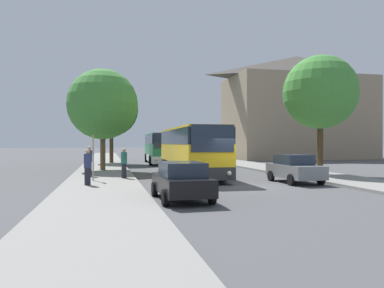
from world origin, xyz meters
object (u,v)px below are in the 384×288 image
Objects in this scene: bus_front at (191,150)px; tree_left_near at (111,109)px; parked_car_left_curb at (181,180)px; pedestrian_waiting_near at (88,167)px; bus_middle at (160,148)px; bus_stop_sign at (93,152)px; tree_left_far at (103,104)px; pedestrian_waiting_far at (124,163)px; tree_right_near at (320,92)px; parked_car_right_near at (294,168)px; pedestrian_walking_back at (89,161)px; parked_car_right_far at (189,154)px.

tree_left_near is (-5.07, 15.60, 4.03)m from bus_front.
pedestrian_waiting_near is (-3.83, 4.90, 0.28)m from parked_car_left_curb.
tree_left_near reaches higher than pedestrian_waiting_near.
parked_car_left_curb is at bearing -93.80° from bus_middle.
tree_left_far is (0.44, 8.27, 3.51)m from bus_stop_sign.
bus_front is 1.52× the size of tree_left_far.
bus_front reaches higher than parked_car_left_curb.
bus_middle is 6.48× the size of pedestrian_waiting_far.
tree_left_near reaches higher than parked_car_left_curb.
pedestrian_waiting_near is at bearing -166.93° from tree_right_near.
tree_left_near is (-9.91, 20.95, 4.95)m from parked_car_right_near.
parked_car_left_curb is at bearing 32.48° from parked_car_right_near.
pedestrian_walking_back reaches higher than pedestrian_waiting_near.
pedestrian_waiting_far is at bearing -79.60° from tree_left_far.
parked_car_right_near is (4.84, -5.35, -0.93)m from bus_front.
bus_middle is 21.63m from parked_car_right_near.
pedestrian_waiting_near is at bearing 126.53° from parked_car_left_curb.
parked_car_right_far is at bearing -90.18° from parked_car_right_near.
parked_car_right_far is at bearing 99.20° from tree_right_near.
bus_stop_sign is at bearing -93.75° from tree_left_near.
tree_left_far is at bearing -166.96° from pedestrian_walking_back.
parked_car_left_curb is 14.95m from tree_right_near.
pedestrian_waiting_far is 0.22× the size of tree_right_near.
pedestrian_waiting_far is (1.95, 3.35, -0.00)m from pedestrian_waiting_near.
pedestrian_walking_back is (-2.09, 1.62, 0.06)m from pedestrian_waiting_far.
bus_front is 9.70m from tree_right_near.
pedestrian_waiting_far is (-4.54, -1.93, -0.68)m from bus_front.
tree_right_near is (14.97, 1.31, 3.97)m from bus_stop_sign.
bus_stop_sign is at bearing -93.07° from tree_left_far.
bus_middle is at bearing 132.94° from pedestrian_waiting_far.
bus_middle is 19.85m from bus_stop_sign.
bus_middle is at bearing 71.35° from bus_stop_sign.
bus_stop_sign reaches higher than pedestrian_walking_back.
tree_right_near is at bearing 71.74° from pedestrian_waiting_near.
parked_car_right_near is (4.78, -21.08, -0.90)m from bus_middle.
tree_left_far is (-5.85, 5.19, 3.51)m from bus_front.
bus_stop_sign is 15.54m from tree_right_near.
bus_stop_sign is at bearing 143.57° from pedestrian_waiting_near.
tree_left_near is (1.22, 18.68, 4.03)m from bus_stop_sign.
tree_left_far reaches higher than pedestrian_walking_back.
parked_car_left_curb is 10.65m from pedestrian_walking_back.
tree_left_near is (-2.41, 25.79, 4.99)m from parked_car_left_curb.
pedestrian_walking_back is at bearing 64.39° from parked_car_right_far.
parked_car_right_near is 23.70m from tree_left_near.
parked_car_right_near is 0.47× the size of tree_left_near.
parked_car_right_near reaches higher than parked_car_right_far.
parked_car_left_curb is (-2.66, -10.18, -0.96)m from bus_front.
parked_car_left_curb is at bearing -19.63° from pedestrian_waiting_far.
bus_middle is at bearing 1.42° from tree_left_near.
bus_front is 3.01× the size of parked_car_right_near.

